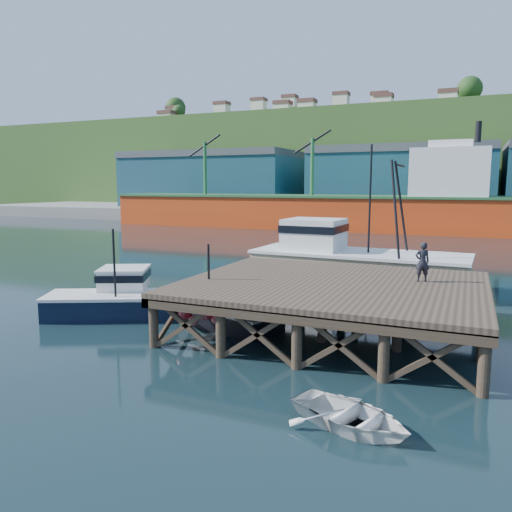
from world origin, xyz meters
The scene contains 12 objects.
ground centered at (0.00, 0.00, 0.00)m, with size 300.00×300.00×0.00m, color black.
wharf centered at (5.50, -0.19, 1.94)m, with size 12.00×10.00×2.62m.
far_quay centered at (0.00, 70.00, 1.00)m, with size 160.00×40.00×2.00m, color gray.
warehouse_left centered at (-35.00, 65.00, 6.50)m, with size 32.00×16.00×9.00m, color #1B495B.
warehouse_mid centered at (0.00, 65.00, 6.50)m, with size 28.00×16.00×9.00m, color #1B495B.
cargo_ship centered at (-8.46, 48.00, 3.31)m, with size 55.50×10.00×13.75m.
hillside centered at (0.00, 100.00, 11.00)m, with size 220.00×50.00×22.00m, color #2D511E.
boat_navy centered at (-4.35, -1.37, 0.84)m, with size 7.07×5.10×4.18m.
boat_black centered at (0.73, -0.77, 0.67)m, with size 6.24×5.18×3.63m.
trawler centered at (4.35, 9.39, 1.73)m, with size 12.74×5.04×8.41m.
dinghy centered at (8.08, -8.09, 0.34)m, with size 2.32×3.25×0.67m, color white.
dockworker centered at (8.87, 1.46, 2.95)m, with size 0.60×0.40×1.66m, color black.
Camera 1 is at (10.56, -19.98, 6.13)m, focal length 35.00 mm.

